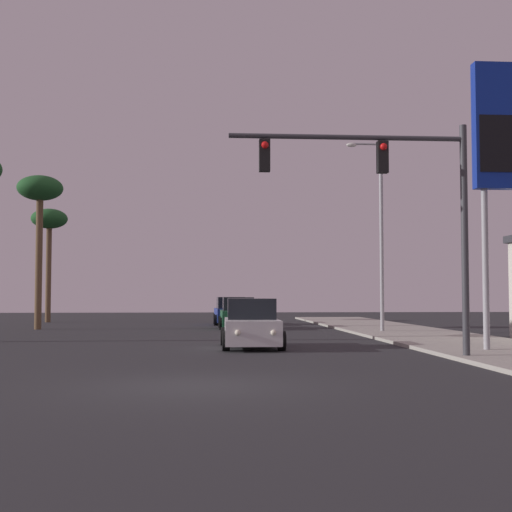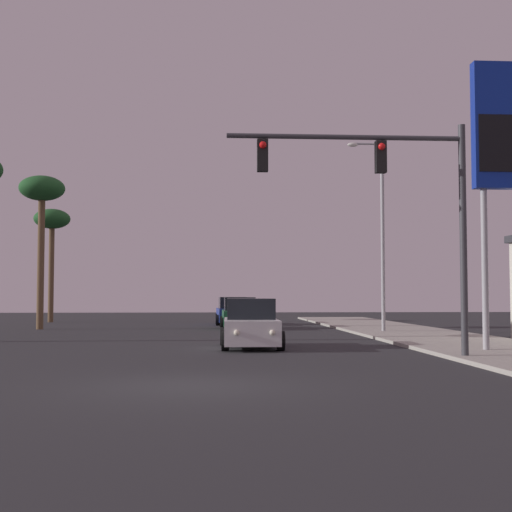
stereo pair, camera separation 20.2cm
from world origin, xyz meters
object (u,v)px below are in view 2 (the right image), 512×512
Objects in this scene: gas_station_sign at (504,141)px; car_blue at (232,312)px; car_green at (240,314)px; traffic_light_mast at (396,192)px; car_white at (251,325)px; street_lamp at (380,225)px; palm_tree_mid at (42,196)px; palm_tree_far at (52,224)px.

car_blue is at bearing 109.63° from gas_station_sign.
traffic_light_mast is (3.65, -18.75, 3.93)m from car_green.
car_green and car_white have the same top height.
traffic_light_mast is 0.75× the size of street_lamp.
palm_tree_mid is at bearing 162.99° from street_lamp.
gas_station_sign is at bearing 107.51° from car_blue.
street_lamp is at bearing -39.23° from palm_tree_far.
car_white is 10.17m from gas_station_sign.
street_lamp is at bearing 140.36° from car_green.
car_white is 18.39m from palm_tree_mid.
car_blue is 13.23m from palm_tree_mid.
gas_station_sign is (1.23, -11.47, 1.50)m from street_lamp.
palm_tree_mid is at bearing -51.94° from car_white.
car_green is at bearing 140.75° from street_lamp.
street_lamp is 1.00× the size of gas_station_sign.
gas_station_sign reaches higher than palm_tree_mid.
car_blue and car_white have the same top height.
car_white is 0.48× the size of gas_station_sign.
palm_tree_mid reaches higher than car_green.
car_green is at bearing 90.23° from car_blue.
gas_station_sign is 33.22m from palm_tree_far.
palm_tree_far is at bearing -62.00° from car_white.
car_green is at bearing 114.60° from gas_station_sign.
car_green is at bearing -89.45° from car_white.
palm_tree_mid is (-10.53, -0.06, 6.29)m from car_green.
car_blue and car_green have the same top height.
car_white is 11.72m from street_lamp.
car_white is at bearing -53.20° from palm_tree_mid.
car_green is 0.57× the size of palm_tree_far.
car_white is 0.53× the size of palm_tree_mid.
car_green is at bearing 101.00° from traffic_light_mast.
palm_tree_mid is (-14.17, 18.69, 2.35)m from traffic_light_mast.
street_lamp is (2.77, 13.51, 0.42)m from traffic_light_mast.
car_green is 1.00× the size of car_white.
car_white is at bearing 160.22° from gas_station_sign.
traffic_light_mast is 23.58m from palm_tree_mid.
traffic_light_mast is 32.82m from palm_tree_far.
street_lamp is at bearing -17.01° from palm_tree_mid.
palm_tree_mid is at bearing 25.59° from car_blue.
gas_station_sign is (7.65, -16.71, 5.86)m from car_green.
car_white is at bearing 128.19° from traffic_light_mast.
palm_tree_mid is at bearing 127.16° from traffic_light_mast.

